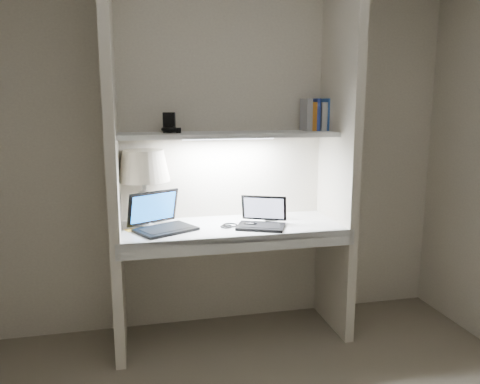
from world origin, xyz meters
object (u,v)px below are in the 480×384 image
object	(u,v)px
laptop_main	(161,221)
speaker	(270,209)
table_lamp	(144,175)
laptop_netbook	(262,220)
book_row	(317,115)

from	to	relation	value
laptop_main	speaker	size ratio (longest dim) A/B	2.92
table_lamp	laptop_main	size ratio (longest dim) A/B	1.09
laptop_main	table_lamp	bearing A→B (deg)	93.49
laptop_netbook	table_lamp	bearing A→B (deg)	-172.47
laptop_netbook	speaker	size ratio (longest dim) A/B	2.44
table_lamp	speaker	xyz separation A→B (m)	(0.83, -0.06, -0.25)
speaker	book_row	xyz separation A→B (m)	(0.36, 0.09, 0.62)
laptop_netbook	book_row	bearing A→B (deg)	52.31
table_lamp	speaker	distance (m)	0.87
speaker	table_lamp	bearing A→B (deg)	167.99
laptop_main	laptop_netbook	distance (m)	0.64
table_lamp	book_row	xyz separation A→B (m)	(1.19, 0.03, 0.37)
laptop_main	speaker	world-z (taller)	laptop_main
table_lamp	laptop_main	xyz separation A→B (m)	(0.09, -0.15, -0.28)
table_lamp	book_row	bearing A→B (deg)	1.37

